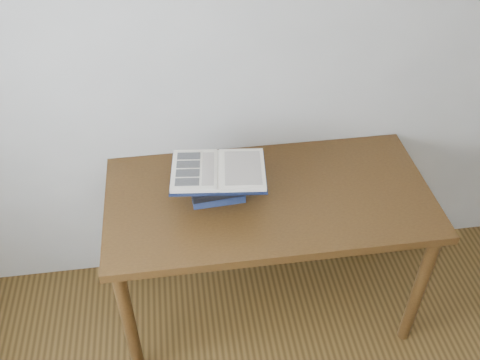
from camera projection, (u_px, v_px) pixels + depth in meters
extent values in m
cube|color=#A8A79F|center=(269.00, 51.00, 2.35)|extent=(3.50, 0.04, 2.60)
cube|color=#472D11|center=(269.00, 198.00, 2.41)|extent=(1.47, 0.73, 0.04)
cylinder|color=#472D11|center=(129.00, 324.00, 2.37)|extent=(0.06, 0.06, 0.74)
cylinder|color=#472D11|center=(419.00, 290.00, 2.51)|extent=(0.06, 0.06, 0.74)
cylinder|color=#472D11|center=(131.00, 226.00, 2.83)|extent=(0.06, 0.06, 0.74)
cylinder|color=#472D11|center=(376.00, 202.00, 2.97)|extent=(0.06, 0.06, 0.74)
cube|color=#172647|center=(217.00, 191.00, 2.39)|extent=(0.24, 0.17, 0.04)
cube|color=#172647|center=(215.00, 187.00, 2.36)|extent=(0.20, 0.16, 0.03)
cube|color=black|center=(217.00, 184.00, 2.34)|extent=(0.26, 0.20, 0.03)
cube|color=tan|center=(213.00, 179.00, 2.31)|extent=(0.23, 0.17, 0.03)
cube|color=black|center=(217.00, 173.00, 2.30)|extent=(0.22, 0.16, 0.03)
cube|color=black|center=(218.00, 173.00, 2.27)|extent=(0.43, 0.32, 0.01)
cube|color=beige|center=(194.00, 170.00, 2.26)|extent=(0.22, 0.29, 0.02)
cube|color=beige|center=(242.00, 170.00, 2.26)|extent=(0.22, 0.29, 0.02)
cylinder|color=beige|center=(218.00, 170.00, 2.26)|extent=(0.04, 0.27, 0.01)
cube|color=black|center=(189.00, 156.00, 2.32)|extent=(0.10, 0.06, 0.00)
cube|color=black|center=(188.00, 164.00, 2.27)|extent=(0.10, 0.06, 0.00)
cube|color=black|center=(188.00, 173.00, 2.23)|extent=(0.10, 0.06, 0.00)
cube|color=black|center=(187.00, 182.00, 2.19)|extent=(0.10, 0.06, 0.00)
cube|color=beige|center=(208.00, 168.00, 2.25)|extent=(0.07, 0.22, 0.00)
cube|color=beige|center=(243.00, 168.00, 2.26)|extent=(0.18, 0.24, 0.00)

